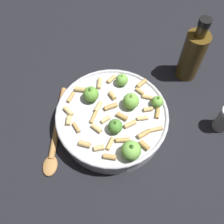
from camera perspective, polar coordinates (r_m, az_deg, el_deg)
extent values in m
plane|color=black|center=(0.69, 0.00, -2.83)|extent=(2.40, 2.40, 0.00)
cylinder|color=#B7B7BC|center=(0.66, 0.00, -1.69)|extent=(0.27, 0.27, 0.06)
torus|color=#B7B7BC|center=(0.64, 0.00, -0.45)|extent=(0.28, 0.28, 0.01)
sphere|color=#75B247|center=(0.65, 10.10, 2.33)|extent=(0.03, 0.03, 0.03)
cone|color=#609E38|center=(0.64, 10.31, 3.10)|extent=(0.01, 0.01, 0.01)
sphere|color=#609E38|center=(0.65, -4.56, 4.10)|extent=(0.04, 0.04, 0.04)
cone|color=#609E38|center=(0.63, -4.69, 5.19)|extent=(0.02, 0.02, 0.02)
sphere|color=#75B247|center=(0.57, 4.25, -8.55)|extent=(0.05, 0.05, 0.05)
cone|color=#4C8933|center=(0.55, 4.41, -7.67)|extent=(0.02, 0.02, 0.02)
sphere|color=#75B247|center=(0.68, 2.25, 7.20)|extent=(0.03, 0.03, 0.03)
cone|color=#75B247|center=(0.67, 2.29, 8.03)|extent=(0.01, 0.01, 0.01)
sphere|color=#75B247|center=(0.64, 4.26, 2.46)|extent=(0.04, 0.04, 0.04)
cone|color=#8CC64C|center=(0.62, 4.38, 3.46)|extent=(0.02, 0.02, 0.02)
sphere|color=#4C8933|center=(0.60, 0.74, -3.18)|extent=(0.03, 0.03, 0.03)
cone|color=#609E38|center=(0.59, 0.76, -2.34)|extent=(0.01, 0.01, 0.02)
cylinder|color=tan|center=(0.67, -9.18, 3.31)|extent=(0.02, 0.03, 0.01)
cylinder|color=tan|center=(0.60, -6.11, -7.09)|extent=(0.03, 0.02, 0.01)
cylinder|color=tan|center=(0.68, -2.85, 6.37)|extent=(0.03, 0.03, 0.01)
cylinder|color=tan|center=(0.61, -3.44, -3.66)|extent=(0.03, 0.01, 0.01)
cylinder|color=tan|center=(0.62, -7.97, -3.45)|extent=(0.03, 0.02, 0.01)
cylinder|color=tan|center=(0.66, 0.08, 3.71)|extent=(0.03, 0.02, 0.01)
cylinder|color=tan|center=(0.62, 4.09, -2.68)|extent=(0.02, 0.03, 0.01)
cylinder|color=tan|center=(0.60, -0.43, -7.04)|extent=(0.02, 0.03, 0.01)
cylinder|color=tan|center=(0.61, 7.03, -4.88)|extent=(0.02, 0.03, 0.01)
cylinder|color=tan|center=(0.68, -7.12, 4.92)|extent=(0.03, 0.03, 0.01)
cylinder|color=tan|center=(0.59, -2.90, -7.98)|extent=(0.02, 0.03, 0.01)
cylinder|color=tan|center=(0.67, 6.23, 4.65)|extent=(0.02, 0.01, 0.01)
cylinder|color=tan|center=(0.63, 2.28, -0.95)|extent=(0.03, 0.02, 0.01)
cylinder|color=tan|center=(0.62, -1.42, -1.68)|extent=(0.02, 0.03, 0.01)
cylinder|color=tan|center=(0.63, -4.16, -1.17)|extent=(0.02, 0.03, 0.01)
cylinder|color=tan|center=(0.60, 7.24, -7.35)|extent=(0.03, 0.01, 0.01)
cylinder|color=tan|center=(0.64, -3.10, 1.18)|extent=(0.02, 0.03, 0.01)
cylinder|color=tan|center=(0.62, 9.79, -3.80)|extent=(0.03, 0.03, 0.01)
cylinder|color=tan|center=(0.69, 6.51, 6.42)|extent=(0.01, 0.03, 0.01)
cylinder|color=tan|center=(0.63, -9.67, -1.90)|extent=(0.02, 0.03, 0.01)
cylinder|color=tan|center=(0.65, 8.05, 0.63)|extent=(0.02, 0.02, 0.01)
cylinder|color=tan|center=(0.58, -0.49, -9.95)|extent=(0.03, 0.03, 0.01)
cylinder|color=tan|center=(0.63, 6.84, -1.36)|extent=(0.03, 0.03, 0.01)
cylinder|color=tan|center=(0.67, 7.91, 3.32)|extent=(0.03, 0.02, 0.01)
cylinder|color=tan|center=(0.64, -0.30, 1.25)|extent=(0.03, 0.04, 0.01)
cylinder|color=tan|center=(0.69, -0.11, 7.35)|extent=(0.01, 0.03, 0.01)
cylinder|color=tan|center=(0.60, 2.42, -6.24)|extent=(0.03, 0.03, 0.01)
cylinder|color=tan|center=(0.64, 10.13, -0.28)|extent=(0.02, 0.03, 0.01)
cylinder|color=tan|center=(0.64, -9.70, 0.15)|extent=(0.03, 0.01, 0.01)
cylinder|color=gray|center=(0.72, 23.69, -1.69)|extent=(0.04, 0.04, 0.07)
cylinder|color=#4C3814|center=(0.76, 17.35, 11.78)|extent=(0.06, 0.06, 0.15)
cylinder|color=#4C3814|center=(0.70, 19.39, 16.80)|extent=(0.03, 0.03, 0.04)
cylinder|color=black|center=(0.68, 20.04, 18.34)|extent=(0.03, 0.03, 0.02)
cylinder|color=#9E703D|center=(0.70, -11.93, -2.09)|extent=(0.14, 0.18, 0.02)
ellipsoid|color=#9E703D|center=(0.65, -13.62, -11.56)|extent=(0.06, 0.06, 0.01)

